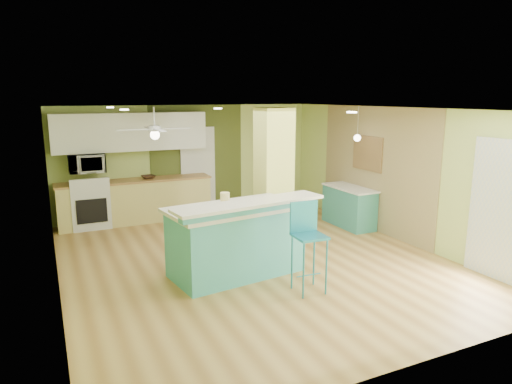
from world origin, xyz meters
The scene contains 23 objects.
floor centered at (0.00, 0.00, -0.01)m, with size 6.00×7.00×0.01m, color olive.
ceiling centered at (0.00, 0.00, 2.50)m, with size 6.00×7.00×0.01m, color white.
wall_back centered at (0.00, 3.50, 1.25)m, with size 6.00×0.01×2.50m, color #B8CD6D.
wall_front centered at (0.00, -3.50, 1.25)m, with size 6.00×0.01×2.50m, color #B8CD6D.
wall_left centered at (-3.00, 0.00, 1.25)m, with size 0.01×7.00×2.50m, color #B8CD6D.
wall_right centered at (3.00, 0.00, 1.25)m, with size 0.01×7.00×2.50m, color #B8CD6D.
wood_panel centered at (2.99, 0.60, 1.25)m, with size 0.02×3.40×2.50m, color olive.
olive_accent centered at (0.20, 3.49, 1.25)m, with size 2.20×0.02×2.50m, color #485321.
interior_door centered at (0.20, 3.46, 1.00)m, with size 0.82×0.05×2.00m, color silver.
french_door centered at (2.97, -2.30, 1.05)m, with size 0.04×1.08×2.10m, color silver.
column centered at (0.65, 0.50, 1.25)m, with size 0.55×0.55×2.50m, color #DADC66.
kitchen_run centered at (-1.30, 3.20, 0.47)m, with size 3.25×0.63×0.94m.
stove centered at (-2.25, 3.19, 0.46)m, with size 0.76×0.66×1.08m.
upper_cabinets centered at (-1.30, 3.32, 1.95)m, with size 3.20×0.34×0.80m, color white.
microwave centered at (-2.25, 3.20, 1.35)m, with size 0.70×0.48×0.39m, color white.
ceiling_fan centered at (-1.10, 2.00, 2.08)m, with size 1.41×1.41×0.61m.
pendant_lamp centered at (2.65, 0.75, 1.88)m, with size 0.14×0.14×0.69m.
wall_decor centered at (2.96, 0.80, 1.55)m, with size 0.03×0.90×0.70m, color brown.
peninsula centered at (-0.49, -0.47, 0.57)m, with size 2.35×1.50×1.23m.
bar_stool centered at (0.18, -1.42, 0.85)m, with size 0.44×0.44×1.27m.
side_counter centered at (2.70, 0.99, 0.42)m, with size 0.55×1.30×0.83m.
fruit_bowl centered at (-1.02, 3.17, 0.98)m, with size 0.30×0.30×0.07m, color #372316.
canister centered at (-0.56, -0.21, 1.16)m, with size 0.15×0.15×0.18m, color yellow.
Camera 1 is at (-3.05, -6.62, 2.70)m, focal length 32.00 mm.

